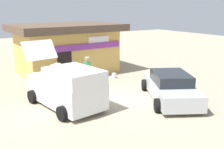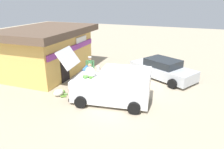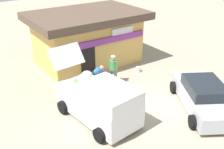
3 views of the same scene
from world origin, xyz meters
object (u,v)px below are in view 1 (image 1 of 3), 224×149
(customer_bending, at_px, (70,73))
(paint_bucket, at_px, (114,76))
(storefront_bar, at_px, (67,47))
(parked_sedan, at_px, (170,87))
(unloaded_banana_pile, at_px, (36,87))
(delivery_van, at_px, (67,87))
(vendor_standing, at_px, (87,69))

(customer_bending, xyz_separation_m, paint_bucket, (3.25, 0.68, -0.75))
(storefront_bar, distance_m, customer_bending, 4.00)
(parked_sedan, distance_m, unloaded_banana_pile, 7.03)
(customer_bending, height_order, unloaded_banana_pile, customer_bending)
(unloaded_banana_pile, bearing_deg, customer_bending, -25.91)
(unloaded_banana_pile, bearing_deg, delivery_van, -81.69)
(parked_sedan, height_order, customer_bending, customer_bending)
(storefront_bar, bearing_deg, parked_sedan, -75.89)
(delivery_van, xyz_separation_m, unloaded_banana_pile, (-0.45, 3.11, -0.76))
(vendor_standing, xyz_separation_m, paint_bucket, (2.07, 0.42, -0.76))
(storefront_bar, distance_m, parked_sedan, 8.09)
(paint_bucket, bearing_deg, delivery_van, -145.90)
(vendor_standing, distance_m, customer_bending, 1.20)
(vendor_standing, bearing_deg, storefront_bar, 85.83)
(unloaded_banana_pile, bearing_deg, vendor_standing, -10.85)
(customer_bending, xyz_separation_m, unloaded_banana_pile, (-1.63, 0.79, -0.75))
(unloaded_banana_pile, height_order, paint_bucket, unloaded_banana_pile)
(storefront_bar, relative_size, parked_sedan, 1.48)
(customer_bending, distance_m, unloaded_banana_pile, 1.96)
(storefront_bar, bearing_deg, paint_bucket, -58.46)
(delivery_van, relative_size, unloaded_banana_pile, 4.81)
(parked_sedan, bearing_deg, unloaded_banana_pile, 135.54)
(delivery_van, distance_m, vendor_standing, 3.48)
(storefront_bar, relative_size, paint_bucket, 22.35)
(customer_bending, bearing_deg, vendor_standing, 12.10)
(storefront_bar, xyz_separation_m, vendor_standing, (-0.25, -3.40, -0.80))
(customer_bending, bearing_deg, storefront_bar, 68.69)
(delivery_van, bearing_deg, customer_bending, 63.17)
(storefront_bar, height_order, delivery_van, storefront_bar)
(storefront_bar, height_order, unloaded_banana_pile, storefront_bar)
(customer_bending, bearing_deg, delivery_van, -116.83)
(storefront_bar, xyz_separation_m, unloaded_banana_pile, (-3.05, -2.86, -1.55))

